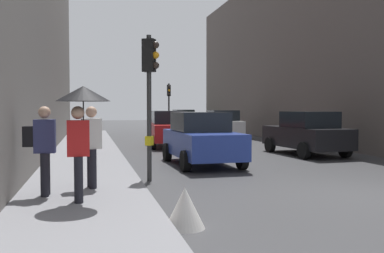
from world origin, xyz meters
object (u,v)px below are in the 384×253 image
car_dark_suv (306,133)px  car_red_sedan (169,129)px  traffic_light_near_right (150,81)px  car_white_compact (222,124)px  pedestrian_with_umbrella (82,111)px  car_green_estate (183,119)px  pedestrian_with_black_backpack (89,142)px  pedestrian_with_grey_backpack (43,145)px  car_blue_van (201,139)px  traffic_light_far_median (169,99)px  warning_sign_triangle (185,208)px

car_dark_suv → car_red_sedan: bearing=132.9°
traffic_light_near_right → car_white_compact: 16.26m
pedestrian_with_umbrella → car_dark_suv: bearing=41.6°
car_red_sedan → car_green_estate: 17.64m
pedestrian_with_black_backpack → pedestrian_with_grey_backpack: same height
car_red_sedan → car_blue_van: size_ratio=1.02×
car_white_compact → pedestrian_with_grey_backpack: 19.17m
traffic_light_far_median → pedestrian_with_black_backpack: (-5.79, -22.21, -1.41)m
car_white_compact → car_red_sedan: bearing=-131.0°
traffic_light_far_median → car_blue_van: bearing=-96.9°
car_red_sedan → traffic_light_near_right: bearing=-103.2°
car_red_sedan → car_white_compact: size_ratio=1.00×
car_dark_suv → pedestrian_with_black_backpack: size_ratio=2.43×
pedestrian_with_black_backpack → warning_sign_triangle: pedestrian_with_black_backpack is taller
car_green_estate → pedestrian_with_black_backpack: bearing=-106.1°
car_green_estate → traffic_light_far_median: bearing=-111.2°
car_white_compact → warning_sign_triangle: 20.40m
car_dark_suv → pedestrian_with_umbrella: (-8.68, -7.70, 0.96)m
warning_sign_triangle → traffic_light_far_median: bearing=80.2°
car_blue_van → car_green_estate: same height
traffic_light_far_median → car_green_estate: (2.42, 6.25, -1.70)m
car_white_compact → pedestrian_with_black_backpack: pedestrian_with_black_backpack is taller
car_green_estate → pedestrian_with_black_backpack: size_ratio=2.38×
traffic_light_near_right → car_green_estate: bearing=76.1°
car_red_sedan → warning_sign_triangle: size_ratio=6.63×
car_green_estate → warning_sign_triangle: car_green_estate is taller
warning_sign_triangle → car_green_estate: bearing=77.9°
car_white_compact → pedestrian_with_umbrella: (-8.24, -17.66, 0.96)m
traffic_light_far_median → car_white_compact: bearing=-68.7°
traffic_light_far_median → pedestrian_with_grey_backpack: size_ratio=2.11×
car_green_estate → warning_sign_triangle: 32.19m
car_dark_suv → car_white_compact: (-0.44, 9.96, 0.00)m
warning_sign_triangle → pedestrian_with_umbrella: bearing=134.4°
car_dark_suv → car_white_compact: 9.97m
car_green_estate → pedestrian_with_black_backpack: (-8.21, -28.46, 0.29)m
car_dark_suv → pedestrian_with_grey_backpack: pedestrian_with_grey_backpack is taller
car_white_compact → pedestrian_with_black_backpack: size_ratio=2.43×
car_dark_suv → warning_sign_triangle: (-7.09, -9.32, -0.55)m
car_dark_suv → warning_sign_triangle: car_dark_suv is taller
warning_sign_triangle → car_white_compact: bearing=71.0°
traffic_light_far_median → car_dark_suv: size_ratio=0.87×
car_red_sedan → warning_sign_triangle: (-2.39, -14.38, -0.55)m
car_red_sedan → car_green_estate: size_ratio=1.03×
pedestrian_with_umbrella → pedestrian_with_black_backpack: pedestrian_with_umbrella is taller
car_dark_suv → car_blue_van: 5.30m
traffic_light_far_median → car_green_estate: size_ratio=0.89×
traffic_light_near_right → car_dark_suv: bearing=34.4°
car_green_estate → pedestrian_with_black_backpack: 29.62m
car_blue_van → pedestrian_with_umbrella: size_ratio=1.98×
pedestrian_with_umbrella → car_blue_van: bearing=56.6°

